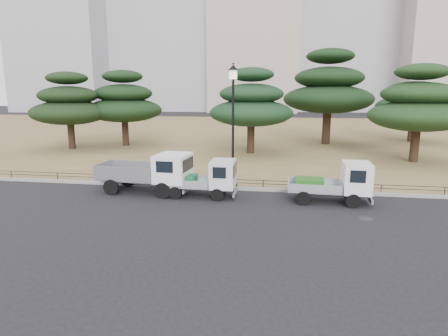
% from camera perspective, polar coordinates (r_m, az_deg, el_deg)
% --- Properties ---
extents(ground, '(220.00, 220.00, 0.00)m').
position_cam_1_polar(ground, '(17.77, -1.03, -5.39)').
color(ground, black).
extents(lawn, '(120.00, 56.00, 0.15)m').
position_cam_1_polar(lawn, '(47.70, 5.49, 5.36)').
color(lawn, olive).
rests_on(lawn, ground).
extents(curb, '(120.00, 0.25, 0.16)m').
position_cam_1_polar(curb, '(20.22, 0.27, -3.05)').
color(curb, gray).
rests_on(curb, ground).
extents(truck_large, '(4.91, 2.24, 2.09)m').
position_cam_1_polar(truck_large, '(19.71, -11.19, -0.43)').
color(truck_large, black).
rests_on(truck_large, ground).
extents(truck_kei_front, '(3.56, 1.57, 1.88)m').
position_cam_1_polar(truck_kei_front, '(18.67, -2.79, -1.60)').
color(truck_kei_front, black).
rests_on(truck_kei_front, ground).
extents(truck_kei_rear, '(3.78, 1.74, 1.96)m').
position_cam_1_polar(truck_kei_rear, '(18.41, 16.62, -2.13)').
color(truck_kei_rear, black).
rests_on(truck_kei_rear, ground).
extents(street_lamp, '(0.57, 0.57, 6.38)m').
position_cam_1_polar(street_lamp, '(19.83, 1.39, 9.48)').
color(street_lamp, black).
rests_on(street_lamp, lawn).
extents(pipe_fence, '(38.00, 0.04, 0.40)m').
position_cam_1_polar(pipe_fence, '(20.28, 0.34, -1.96)').
color(pipe_fence, black).
rests_on(pipe_fence, lawn).
extents(tarp_pile, '(1.45, 1.19, 0.85)m').
position_cam_1_polar(tarp_pile, '(22.32, -16.10, -1.04)').
color(tarp_pile, '#1530A3').
rests_on(tarp_pile, lawn).
extents(manhole, '(0.60, 0.60, 0.01)m').
position_cam_1_polar(manhole, '(16.74, 20.84, -7.24)').
color(manhole, '#2D2D30').
rests_on(manhole, ground).
extents(pine_west_far, '(6.68, 6.68, 6.75)m').
position_cam_1_polar(pine_west_far, '(35.97, -22.55, 8.88)').
color(pine_west_far, black).
rests_on(pine_west_far, lawn).
extents(pine_west_near, '(6.99, 6.99, 6.99)m').
position_cam_1_polar(pine_west_near, '(36.60, -15.02, 9.61)').
color(pine_west_near, black).
rests_on(pine_west_near, lawn).
extents(pine_center_left, '(6.84, 6.84, 6.96)m').
position_cam_1_polar(pine_center_left, '(30.96, 4.18, 9.65)').
color(pine_center_left, black).
rests_on(pine_center_left, lawn).
extents(pine_center_right, '(8.50, 8.50, 9.02)m').
position_cam_1_polar(pine_center_right, '(37.81, 15.63, 11.43)').
color(pine_center_right, black).
rests_on(pine_center_right, lawn).
extents(pine_east_near, '(6.91, 6.91, 6.98)m').
position_cam_1_polar(pine_east_near, '(30.32, 27.54, 8.38)').
color(pine_east_near, black).
rests_on(pine_east_near, lawn).
extents(pine_east_far, '(7.38, 7.38, 7.42)m').
position_cam_1_polar(pine_east_far, '(42.74, 27.05, 9.31)').
color(pine_east_far, black).
rests_on(pine_east_far, lawn).
extents(tower_center_left, '(22.00, 20.00, 55.00)m').
position_cam_1_polar(tower_center_left, '(104.46, 4.95, 23.85)').
color(tower_center_left, '#AAA08C').
rests_on(tower_center_left, ground).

